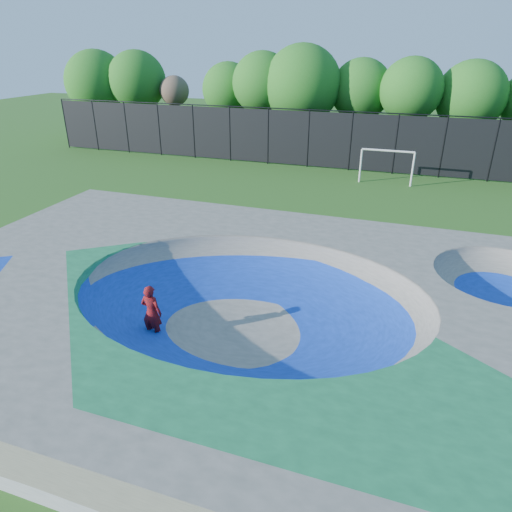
{
  "coord_description": "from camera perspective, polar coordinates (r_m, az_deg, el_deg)",
  "views": [
    {
      "loc": [
        4.13,
        -11.31,
        8.17
      ],
      "look_at": [
        -0.77,
        3.0,
        1.1
      ],
      "focal_mm": 32.0,
      "sensor_mm": 36.0,
      "label": 1
    }
  ],
  "objects": [
    {
      "name": "skateboard",
      "position": [
        14.49,
        -12.58,
        -9.84
      ],
      "size": [
        0.79,
        0.26,
        0.05
      ],
      "primitive_type": "cube",
      "rotation": [
        0.0,
        0.0,
        -0.05
      ],
      "color": "black",
      "rests_on": "ground"
    },
    {
      "name": "skater",
      "position": [
        14.02,
        -12.91,
        -6.9
      ],
      "size": [
        0.66,
        0.44,
        1.8
      ],
      "primitive_type": "imported",
      "rotation": [
        0.0,
        0.0,
        3.12
      ],
      "color": "red",
      "rests_on": "ground"
    },
    {
      "name": "soccer_goal",
      "position": [
        30.31,
        16.06,
        11.41
      ],
      "size": [
        3.31,
        0.12,
        2.19
      ],
      "color": "silver",
      "rests_on": "ground"
    },
    {
      "name": "ground",
      "position": [
        14.55,
        -0.98,
        -9.11
      ],
      "size": [
        120.0,
        120.0,
        0.0
      ],
      "primitive_type": "plane",
      "color": "#255417",
      "rests_on": "ground"
    },
    {
      "name": "skate_deck",
      "position": [
        14.15,
        -1.0,
        -6.59
      ],
      "size": [
        22.0,
        14.0,
        1.5
      ],
      "primitive_type": "cube",
      "color": "gray",
      "rests_on": "ground"
    },
    {
      "name": "treeline",
      "position": [
        37.68,
        12.09,
        19.75
      ],
      "size": [
        54.62,
        7.67,
        8.44
      ],
      "color": "#462D23",
      "rests_on": "ground"
    },
    {
      "name": "fence",
      "position": [
        33.14,
        11.76,
        13.98
      ],
      "size": [
        48.09,
        0.09,
        4.04
      ],
      "color": "black",
      "rests_on": "ground"
    }
  ]
}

